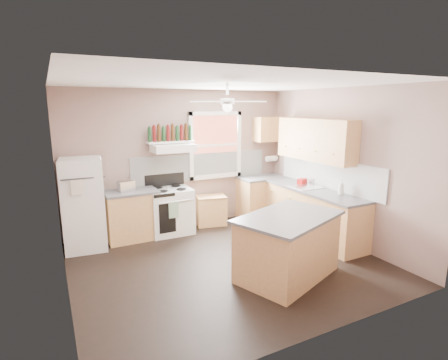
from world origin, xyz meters
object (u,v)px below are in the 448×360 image
stove (170,211)px  island (288,247)px  refrigerator (84,204)px  toaster (126,186)px  cart (211,211)px

stove → island: 2.60m
refrigerator → toaster: 0.77m
refrigerator → island: size_ratio=1.10×
refrigerator → stove: bearing=9.4°
cart → refrigerator: bearing=-164.4°
refrigerator → cart: (2.41, 0.15, -0.48)m
stove → island: (0.92, -2.43, 0.00)m
stove → refrigerator: bearing=-175.3°
refrigerator → cart: size_ratio=2.63×
refrigerator → cart: refrigerator is taller
cart → island: bearing=-77.2°
toaster → cart: (1.67, 0.02, -0.70)m
toaster → stove: toaster is taller
island → toaster: bearing=103.8°
toaster → cart: size_ratio=0.48×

